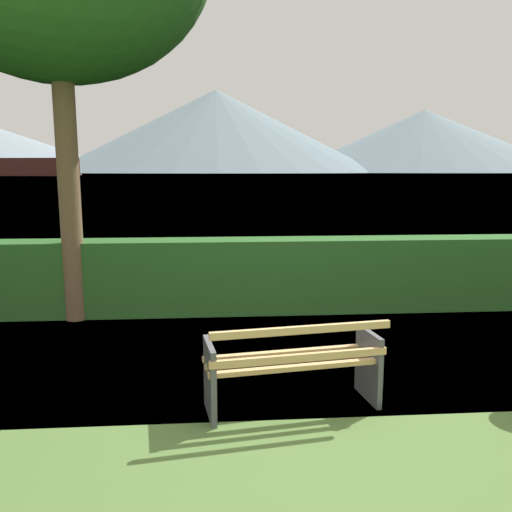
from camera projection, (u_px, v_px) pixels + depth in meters
The scene contains 6 objects.
ground_plane at pixel (291, 405), 4.83m from camera, with size 1400.00×1400.00×0.00m, color #4C6B33.
water_surface at pixel (218, 174), 309.48m from camera, with size 620.00×620.00×0.00m, color #7A99A8.
park_bench at pixel (293, 365), 4.70m from camera, with size 1.68×0.80×0.87m.
hedge_row at pixel (261, 275), 8.00m from camera, with size 9.23×0.63×1.14m, color #285B23.
sailboat_mid at pixel (76, 174), 244.34m from camera, with size 5.30×4.78×1.47m.
distant_hills at pixel (191, 138), 569.04m from camera, with size 879.26×378.73×89.29m.
Camera 1 is at (-0.67, -4.49, 2.18)m, focal length 36.09 mm.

